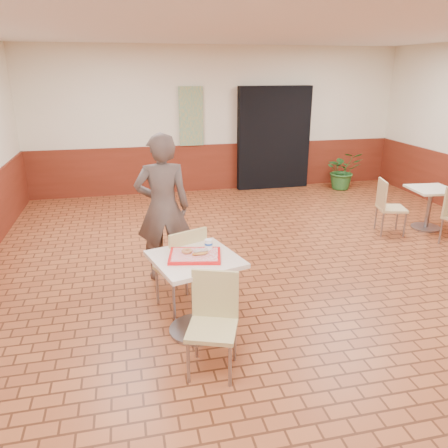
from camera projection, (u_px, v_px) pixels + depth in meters
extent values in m
cube|color=brown|center=(309.00, 295.00, 5.16)|extent=(8.00, 10.00, 0.01)
cube|color=white|center=(329.00, 15.00, 4.16)|extent=(8.00, 10.00, 0.01)
cube|color=#EDE5C6|center=(219.00, 120.00, 9.25)|extent=(8.00, 0.01, 3.00)
cube|color=maroon|center=(219.00, 167.00, 9.57)|extent=(8.00, 0.04, 1.00)
cube|color=black|center=(274.00, 138.00, 9.53)|extent=(1.60, 0.22, 2.20)
cube|color=gray|center=(191.00, 116.00, 9.04)|extent=(0.50, 0.03, 1.20)
cube|color=beige|center=(195.00, 259.00, 4.19)|extent=(0.77, 0.77, 0.04)
cylinder|color=gray|center=(196.00, 297.00, 4.32)|extent=(0.09, 0.09, 0.77)
cylinder|color=gray|center=(197.00, 329.00, 4.45)|extent=(0.56, 0.56, 0.03)
cube|color=tan|center=(212.00, 330.00, 3.72)|extent=(0.53, 0.53, 0.04)
cube|color=tan|center=(215.00, 294.00, 3.81)|extent=(0.39, 0.17, 0.45)
cylinder|color=gray|center=(188.00, 363.00, 3.65)|extent=(0.03, 0.03, 0.40)
cylinder|color=gray|center=(230.00, 366.00, 3.60)|extent=(0.03, 0.03, 0.40)
cylinder|color=gray|center=(196.00, 338.00, 3.98)|extent=(0.03, 0.03, 0.40)
cylinder|color=gray|center=(235.00, 341.00, 3.93)|extent=(0.03, 0.03, 0.40)
cube|color=#CFC17C|center=(180.00, 269.00, 4.77)|extent=(0.58, 0.58, 0.04)
cube|color=#CFC17C|center=(189.00, 253.00, 4.53)|extent=(0.42, 0.20, 0.48)
cylinder|color=gray|center=(186.00, 278.00, 5.10)|extent=(0.03, 0.03, 0.43)
cylinder|color=gray|center=(157.00, 287.00, 4.89)|extent=(0.03, 0.03, 0.43)
cylinder|color=gray|center=(204.00, 290.00, 4.81)|extent=(0.03, 0.03, 0.43)
cylinder|color=gray|center=(174.00, 300.00, 4.60)|extent=(0.03, 0.03, 0.43)
imported|color=brown|center=(163.00, 208.00, 5.33)|extent=(0.67, 0.45, 1.84)
cube|color=red|center=(195.00, 256.00, 4.17)|extent=(0.49, 0.38, 0.03)
cube|color=#E18585|center=(195.00, 254.00, 4.17)|extent=(0.44, 0.33, 0.00)
torus|color=#BB7644|center=(187.00, 251.00, 4.20)|extent=(0.14, 0.14, 0.03)
ellipsoid|color=gold|center=(201.00, 253.00, 4.15)|extent=(0.16, 0.09, 0.04)
cube|color=white|center=(201.00, 250.00, 4.14)|extent=(0.14, 0.08, 0.01)
ellipsoid|color=#BF611A|center=(194.00, 254.00, 4.13)|extent=(0.04, 0.03, 0.02)
cylinder|color=white|center=(209.00, 244.00, 4.28)|extent=(0.08, 0.08, 0.10)
cylinder|color=blue|center=(209.00, 244.00, 4.28)|extent=(0.08, 0.08, 0.02)
cube|color=beige|center=(432.00, 189.00, 7.11)|extent=(0.65, 0.65, 0.04)
cylinder|color=gray|center=(429.00, 210.00, 7.22)|extent=(0.07, 0.07, 0.65)
cylinder|color=gray|center=(426.00, 227.00, 7.33)|extent=(0.47, 0.47, 0.03)
cube|color=#DBC183|center=(392.00, 208.00, 6.98)|extent=(0.50, 0.50, 0.04)
cube|color=#DBC183|center=(382.00, 194.00, 6.90)|extent=(0.13, 0.40, 0.45)
cylinder|color=gray|center=(405.00, 225.00, 6.88)|extent=(0.03, 0.03, 0.40)
cylinder|color=gray|center=(397.00, 218.00, 7.21)|extent=(0.03, 0.03, 0.40)
cylinder|color=gray|center=(382.00, 225.00, 6.89)|extent=(0.03, 0.03, 0.40)
cylinder|color=gray|center=(376.00, 218.00, 7.22)|extent=(0.03, 0.03, 0.40)
cylinder|color=gray|center=(441.00, 231.00, 6.61)|extent=(0.03, 0.03, 0.41)
imported|color=#2B6729|center=(343.00, 170.00, 9.62)|extent=(0.86, 0.77, 0.84)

